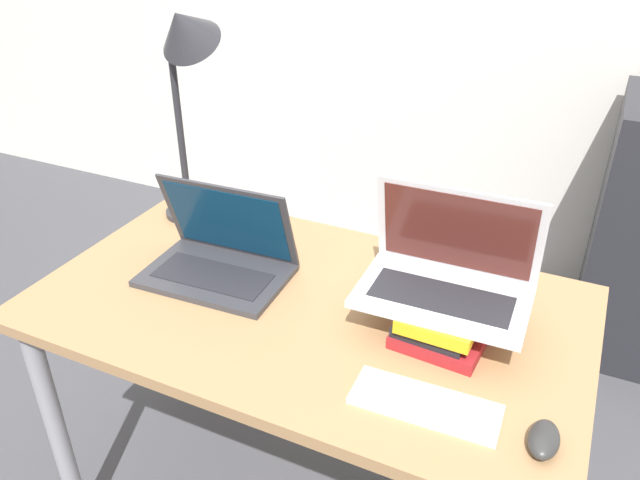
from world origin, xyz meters
name	(u,v)px	position (x,y,z in m)	size (l,w,h in m)	color
desk	(307,332)	(0.00, 0.38, 0.68)	(1.31, 0.75, 0.77)	#9E754C
laptop_left	(220,257)	(-0.26, 0.40, 0.82)	(0.37, 0.25, 0.24)	#333338
book_stack	(448,313)	(0.33, 0.42, 0.81)	(0.21, 0.30, 0.08)	maroon
laptop_on_books	(447,275)	(0.31, 0.44, 0.90)	(0.37, 0.24, 0.24)	silver
wireless_keyboard	(425,404)	(0.36, 0.16, 0.78)	(0.29, 0.11, 0.01)	white
mouse	(544,439)	(0.58, 0.16, 0.79)	(0.06, 0.10, 0.04)	#2D2D2D
desk_lamp	(184,56)	(-0.46, 0.60, 1.26)	(0.23, 0.20, 0.65)	#28282D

